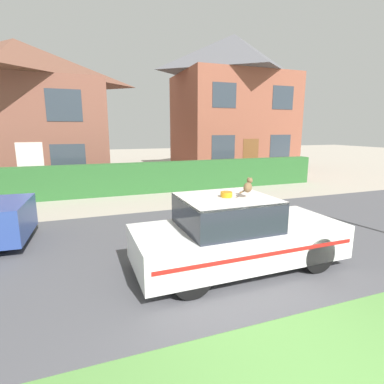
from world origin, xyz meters
The scene contains 6 objects.
road_strip centered at (0.00, 4.31, 0.01)m, with size 28.00×6.12×0.01m, color #4C4C51.
garden_hedge centered at (0.47, 10.39, 0.64)m, with size 15.70×0.54×1.27m, color #2D662D.
police_car centered at (0.40, 2.92, 0.66)m, with size 4.01×1.71×1.49m.
cat centered at (0.52, 2.76, 1.61)m, with size 0.31×0.25×0.27m.
house_left centered at (-4.91, 15.35, 3.48)m, with size 8.07×7.01×6.82m.
house_right centered at (6.96, 15.79, 4.24)m, with size 7.11×5.50×8.31m.
Camera 1 is at (-2.23, -1.85, 2.60)m, focal length 28.00 mm.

